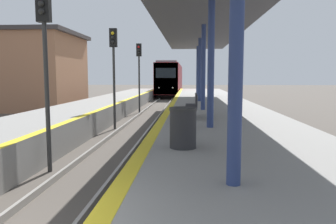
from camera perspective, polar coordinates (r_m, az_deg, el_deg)
name	(u,v)px	position (r m, az deg, el deg)	size (l,w,h in m)	color
train	(171,79)	(46.46, 0.46, 5.76)	(2.80, 19.44, 4.45)	black
signal_near	(45,46)	(9.47, -20.66, 10.73)	(0.36, 0.31, 4.96)	#2D2D2D
signal_mid	(114,60)	(16.48, -9.45, 8.95)	(0.36, 0.31, 4.96)	#2D2D2D
signal_far	(139,65)	(23.75, -5.07, 8.14)	(0.36, 0.31, 4.96)	#2D2D2D
station_canopy	(204,24)	(15.89, 6.26, 15.00)	(4.44, 27.37, 4.20)	navy
trash_bin	(183,128)	(7.28, 2.63, -2.74)	(0.62, 0.62, 0.90)	#262628
bench	(193,105)	(12.65, 4.37, 1.22)	(0.44, 1.71, 0.92)	#28282D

